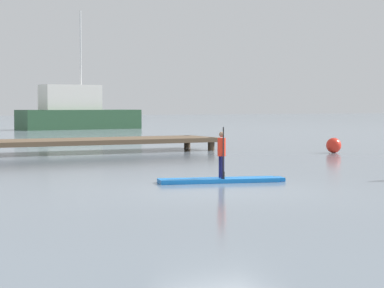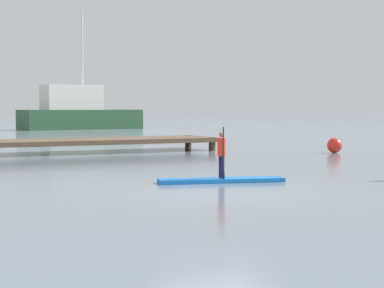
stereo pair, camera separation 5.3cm
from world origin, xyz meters
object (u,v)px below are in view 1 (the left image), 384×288
(paddleboard_near, at_px, (222,180))
(motor_boat_small_navy, at_px, (77,113))
(paddler_child_solo, at_px, (222,152))
(mooring_buoy_near, at_px, (334,145))

(paddleboard_near, xyz_separation_m, motor_boat_small_navy, (9.68, 39.89, 1.23))
(paddler_child_solo, bearing_deg, motor_boat_small_navy, 76.36)
(motor_boat_small_navy, distance_m, mooring_buoy_near, 32.38)
(paddleboard_near, bearing_deg, mooring_buoy_near, 38.85)
(paddleboard_near, relative_size, paddler_child_solo, 2.51)
(mooring_buoy_near, bearing_deg, paddleboard_near, -141.15)
(paddleboard_near, height_order, paddler_child_solo, paddler_child_solo)
(paddleboard_near, relative_size, mooring_buoy_near, 5.25)
(paddler_child_solo, relative_size, mooring_buoy_near, 2.09)
(paddleboard_near, height_order, motor_boat_small_navy, motor_boat_small_navy)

